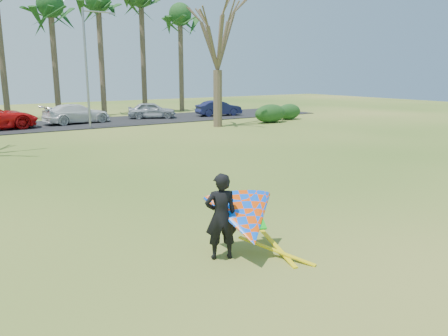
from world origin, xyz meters
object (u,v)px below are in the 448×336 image
car_4 (152,110)px  car_5 (219,108)px  bare_tree_right (218,32)px  car_3 (77,114)px  streetlight (88,63)px  kite_flyer (242,219)px

car_4 → car_5: size_ratio=0.98×
bare_tree_right → car_3: bearing=138.0°
car_3 → streetlight: bearing=174.6°
streetlight → car_5: (11.93, 2.24, -3.74)m
streetlight → car_4: bearing=29.8°
car_3 → car_4: car_3 is taller
streetlight → car_5: streetlight is taller
bare_tree_right → car_3: size_ratio=1.85×
streetlight → car_3: size_ratio=1.61×
streetlight → kite_flyer: bearing=-99.6°
streetlight → car_5: size_ratio=1.99×
bare_tree_right → kite_flyer: bare_tree_right is taller
car_3 → kite_flyer: 26.88m
car_3 → bare_tree_right: bearing=-140.4°
car_3 → kite_flyer: kite_flyer is taller
car_4 → kite_flyer: (-10.00, -26.88, 0.13)m
kite_flyer → car_3: bearing=81.9°
car_4 → kite_flyer: size_ratio=1.64×
car_3 → car_5: car_3 is taller
bare_tree_right → car_5: bare_tree_right is taller
streetlight → kite_flyer: (-3.95, -23.41, -3.61)m
car_5 → bare_tree_right: bearing=156.2°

